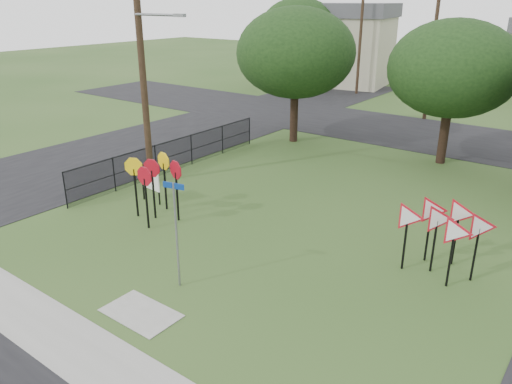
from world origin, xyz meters
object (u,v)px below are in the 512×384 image
stop_sign_cluster (154,174)px  info_board (150,180)px  street_name_sign (176,229)px  yield_sign_cluster (444,222)px

stop_sign_cluster → info_board: size_ratio=1.67×
street_name_sign → stop_sign_cluster: street_name_sign is taller
stop_sign_cluster → yield_sign_cluster: (9.53, 2.35, -0.11)m
street_name_sign → info_board: street_name_sign is taller
street_name_sign → yield_sign_cluster: size_ratio=1.15×
street_name_sign → yield_sign_cluster: street_name_sign is taller
yield_sign_cluster → info_board: size_ratio=1.96×
street_name_sign → yield_sign_cluster: (5.55, 5.16, -0.16)m
street_name_sign → stop_sign_cluster: 4.87m
stop_sign_cluster → info_board: 1.83m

